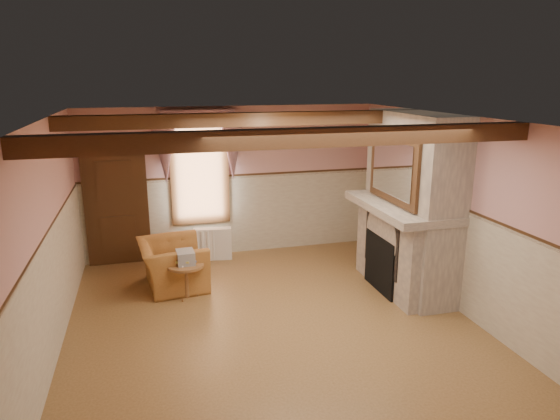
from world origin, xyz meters
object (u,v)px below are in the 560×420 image
object	(u,v)px
side_table	(186,281)
radiator	(213,244)
oil_lamp	(383,185)
bowl	(398,198)
mantel_clock	(381,187)
armchair	(173,264)

from	to	relation	value
side_table	radiator	bearing A→B (deg)	68.45
side_table	oil_lamp	bearing A→B (deg)	2.42
side_table	oil_lamp	distance (m)	3.55
bowl	oil_lamp	bearing A→B (deg)	90.00
bowl	mantel_clock	bearing A→B (deg)	90.00
armchair	mantel_clock	bearing A→B (deg)	-100.53
radiator	bowl	distance (m)	3.53
bowl	mantel_clock	distance (m)	0.61
side_table	oil_lamp	xyz separation A→B (m)	(3.31, 0.14, 1.29)
mantel_clock	radiator	bearing A→B (deg)	153.02
armchair	mantel_clock	xyz separation A→B (m)	(3.48, -0.29, 1.15)
mantel_clock	oil_lamp	distance (m)	0.08
mantel_clock	oil_lamp	size ratio (longest dim) A/B	0.86
side_table	bowl	xyz separation A→B (m)	(3.31, -0.40, 1.19)
armchair	radiator	world-z (taller)	armchair
bowl	armchair	bearing A→B (deg)	165.52
armchair	mantel_clock	size ratio (longest dim) A/B	4.80
oil_lamp	bowl	bearing A→B (deg)	-90.00
radiator	mantel_clock	size ratio (longest dim) A/B	2.92
side_table	mantel_clock	world-z (taller)	mantel_clock
radiator	oil_lamp	world-z (taller)	oil_lamp
armchair	mantel_clock	world-z (taller)	mantel_clock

